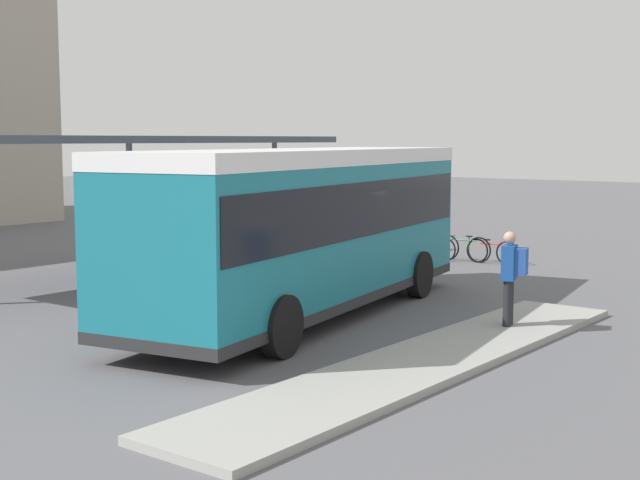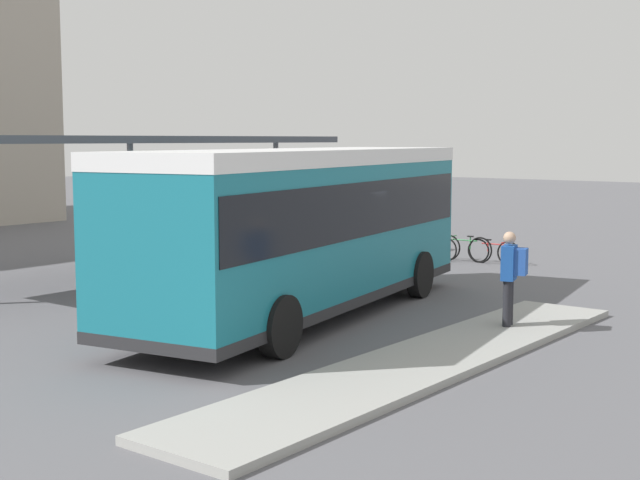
{
  "view_description": "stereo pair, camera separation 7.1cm",
  "coord_description": "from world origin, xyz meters",
  "px_view_note": "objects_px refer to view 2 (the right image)",
  "views": [
    {
      "loc": [
        -13.65,
        -10.89,
        3.52
      ],
      "look_at": [
        0.5,
        0.0,
        1.5
      ],
      "focal_mm": 50.0,
      "sensor_mm": 36.0,
      "label": 1
    },
    {
      "loc": [
        -13.6,
        -10.95,
        3.52
      ],
      "look_at": [
        0.5,
        0.0,
        1.5
      ],
      "focal_mm": 50.0,
      "sensor_mm": 36.0,
      "label": 2
    }
  ],
  "objects_px": {
    "bicycle_red": "(493,251)",
    "bicycle_white": "(408,245)",
    "pedestrian_waiting": "(511,272)",
    "city_bus": "(305,220)",
    "bicycle_green": "(464,248)",
    "bicycle_orange": "(433,248)"
  },
  "relations": [
    {
      "from": "bicycle_red",
      "to": "bicycle_white",
      "type": "distance_m",
      "value": 2.69
    },
    {
      "from": "pedestrian_waiting",
      "to": "bicycle_red",
      "type": "height_order",
      "value": "pedestrian_waiting"
    },
    {
      "from": "city_bus",
      "to": "bicycle_white",
      "type": "xyz_separation_m",
      "value": [
        8.94,
        3.21,
        -1.56
      ]
    },
    {
      "from": "bicycle_green",
      "to": "bicycle_white",
      "type": "xyz_separation_m",
      "value": [
        -0.23,
        1.78,
        -0.01
      ]
    },
    {
      "from": "pedestrian_waiting",
      "to": "bicycle_green",
      "type": "height_order",
      "value": "pedestrian_waiting"
    },
    {
      "from": "pedestrian_waiting",
      "to": "bicycle_red",
      "type": "bearing_deg",
      "value": -76.99
    },
    {
      "from": "city_bus",
      "to": "bicycle_orange",
      "type": "xyz_separation_m",
      "value": [
        8.91,
        2.32,
        -1.58
      ]
    },
    {
      "from": "pedestrian_waiting",
      "to": "bicycle_red",
      "type": "xyz_separation_m",
      "value": [
        8.02,
        4.4,
        -0.76
      ]
    },
    {
      "from": "bicycle_green",
      "to": "bicycle_white",
      "type": "bearing_deg",
      "value": 7.51
    },
    {
      "from": "city_bus",
      "to": "bicycle_white",
      "type": "bearing_deg",
      "value": 9.34
    },
    {
      "from": "city_bus",
      "to": "pedestrian_waiting",
      "type": "xyz_separation_m",
      "value": [
        1.2,
        -3.87,
        -0.82
      ]
    },
    {
      "from": "bicycle_white",
      "to": "pedestrian_waiting",
      "type": "bearing_deg",
      "value": -44.83
    },
    {
      "from": "pedestrian_waiting",
      "to": "bicycle_green",
      "type": "bearing_deg",
      "value": -72.14
    },
    {
      "from": "bicycle_green",
      "to": "bicycle_red",
      "type": "bearing_deg",
      "value": -176.25
    },
    {
      "from": "city_bus",
      "to": "pedestrian_waiting",
      "type": "relative_size",
      "value": 5.99
    },
    {
      "from": "bicycle_green",
      "to": "bicycle_white",
      "type": "relative_size",
      "value": 1.02
    },
    {
      "from": "bicycle_green",
      "to": "bicycle_orange",
      "type": "height_order",
      "value": "bicycle_green"
    },
    {
      "from": "bicycle_red",
      "to": "bicycle_green",
      "type": "relative_size",
      "value": 0.91
    },
    {
      "from": "bicycle_red",
      "to": "bicycle_white",
      "type": "relative_size",
      "value": 0.93
    },
    {
      "from": "city_bus",
      "to": "pedestrian_waiting",
      "type": "height_order",
      "value": "city_bus"
    },
    {
      "from": "pedestrian_waiting",
      "to": "bicycle_green",
      "type": "distance_m",
      "value": 9.59
    },
    {
      "from": "bicycle_red",
      "to": "bicycle_green",
      "type": "xyz_separation_m",
      "value": [
        -0.06,
        0.89,
        0.03
      ]
    }
  ]
}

